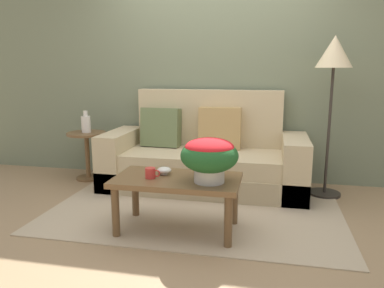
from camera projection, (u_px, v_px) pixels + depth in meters
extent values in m
plane|color=#997A56|center=(192.00, 216.00, 3.42)|extent=(14.00, 14.00, 0.00)
cube|color=slate|center=(216.00, 62.00, 4.44)|extent=(6.40, 0.12, 2.79)
cube|color=tan|center=(196.00, 209.00, 3.58)|extent=(2.70, 1.75, 0.01)
cube|color=tan|center=(203.00, 179.00, 4.18)|extent=(2.21, 0.88, 0.24)
cube|color=tan|center=(203.00, 161.00, 4.12)|extent=(1.68, 0.79, 0.19)
cube|color=tan|center=(209.00, 127.00, 4.42)|extent=(1.68, 0.16, 0.87)
cube|color=tan|center=(121.00, 158.00, 4.34)|extent=(0.26, 0.88, 0.62)
cube|color=tan|center=(295.00, 167.00, 3.94)|extent=(0.26, 0.88, 0.62)
cube|color=#607047|center=(161.00, 127.00, 4.37)|extent=(0.46, 0.24, 0.46)
cube|color=tan|center=(220.00, 128.00, 4.23)|extent=(0.48, 0.21, 0.47)
cylinder|color=brown|center=(116.00, 212.00, 2.97)|extent=(0.06, 0.06, 0.41)
cylinder|color=brown|center=(228.00, 222.00, 2.78)|extent=(0.06, 0.06, 0.41)
cylinder|color=brown|center=(135.00, 194.00, 3.39)|extent=(0.06, 0.06, 0.41)
cylinder|color=brown|center=(234.00, 202.00, 3.21)|extent=(0.06, 0.06, 0.41)
cube|color=brown|center=(177.00, 180.00, 3.04)|extent=(1.02, 0.56, 0.04)
cylinder|color=brown|center=(89.00, 178.00, 4.59)|extent=(0.30, 0.30, 0.03)
cylinder|color=brown|center=(87.00, 156.00, 4.53)|extent=(0.05, 0.05, 0.52)
cylinder|color=brown|center=(86.00, 134.00, 4.48)|extent=(0.46, 0.46, 0.03)
cylinder|color=#2D2823|center=(324.00, 193.00, 4.00)|extent=(0.33, 0.33, 0.03)
cylinder|color=#2D2823|center=(329.00, 132.00, 3.87)|extent=(0.03, 0.03, 1.30)
cone|color=beige|center=(335.00, 51.00, 3.71)|extent=(0.36, 0.36, 0.32)
cylinder|color=#B7B2A8|center=(209.00, 174.00, 2.90)|extent=(0.24, 0.24, 0.13)
ellipsoid|color=#1E5123|center=(209.00, 156.00, 2.88)|extent=(0.45, 0.45, 0.26)
ellipsoid|color=red|center=(209.00, 147.00, 2.86)|extent=(0.38, 0.38, 0.14)
cylinder|color=red|center=(150.00, 173.00, 3.01)|extent=(0.08, 0.08, 0.09)
torus|color=red|center=(157.00, 173.00, 3.00)|extent=(0.06, 0.01, 0.06)
cylinder|color=silver|center=(164.00, 173.00, 3.12)|extent=(0.05, 0.05, 0.02)
ellipsoid|color=silver|center=(164.00, 170.00, 3.12)|extent=(0.12, 0.12, 0.05)
cylinder|color=silver|center=(86.00, 124.00, 4.46)|extent=(0.11, 0.11, 0.19)
cylinder|color=silver|center=(85.00, 113.00, 4.43)|extent=(0.05, 0.05, 0.06)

